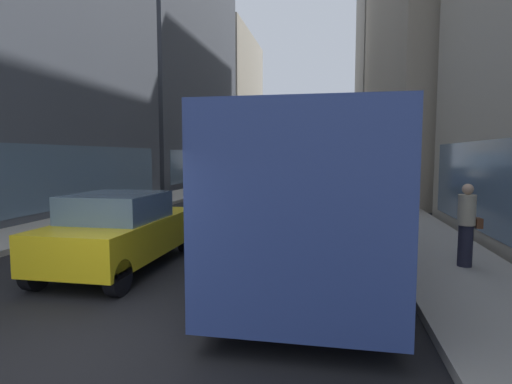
# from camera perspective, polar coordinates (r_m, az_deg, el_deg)

# --- Properties ---
(ground_plane) EXTENTS (120.00, 120.00, 0.00)m
(ground_plane) POSITION_cam_1_polar(r_m,az_deg,el_deg) (39.20, 6.10, 1.62)
(ground_plane) COLOR black
(sidewalk_left) EXTENTS (2.40, 110.00, 0.15)m
(sidewalk_left) POSITION_cam_1_polar(r_m,az_deg,el_deg) (40.07, -2.05, 1.82)
(sidewalk_left) COLOR #ADA89E
(sidewalk_left) RESTS_ON ground
(sidewalk_right) EXTENTS (2.40, 110.00, 0.15)m
(sidewalk_right) POSITION_cam_1_polar(r_m,az_deg,el_deg) (39.15, 14.45, 1.59)
(sidewalk_right) COLOR #9E9991
(sidewalk_right) RESTS_ON ground
(building_left_mid) EXTENTS (8.65, 19.79, 24.70)m
(building_left_mid) POSITION_cam_1_polar(r_m,az_deg,el_deg) (38.99, -13.17, 19.80)
(building_left_mid) COLOR #4C515B
(building_left_mid) RESTS_ON ground
(building_left_far) EXTENTS (8.54, 16.84, 18.44)m
(building_left_far) POSITION_cam_1_polar(r_m,az_deg,el_deg) (56.39, -4.92, 12.07)
(building_left_far) COLOR #B2A893
(building_left_far) RESTS_ON ground
(building_right_far) EXTENTS (11.72, 17.28, 37.49)m
(building_right_far) POSITION_cam_1_polar(r_m,az_deg,el_deg) (54.67, 21.05, 22.21)
(building_right_far) COLOR gray
(building_right_far) RESTS_ON ground
(transit_bus) EXTENTS (2.78, 11.53, 3.05)m
(transit_bus) POSITION_cam_1_polar(r_m,az_deg,el_deg) (10.12, 8.53, 1.57)
(transit_bus) COLOR #33478C
(transit_bus) RESTS_ON ground
(car_blue_hatchback) EXTENTS (1.88, 4.77, 1.62)m
(car_blue_hatchback) POSITION_cam_1_polar(r_m,az_deg,el_deg) (30.48, 10.04, 2.11)
(car_blue_hatchback) COLOR #4C6BB7
(car_blue_hatchback) RESTS_ON ground
(car_yellow_taxi) EXTENTS (1.84, 4.10, 1.62)m
(car_yellow_taxi) POSITION_cam_1_polar(r_m,az_deg,el_deg) (9.07, -18.49, -5.14)
(car_yellow_taxi) COLOR yellow
(car_yellow_taxi) RESTS_ON ground
(car_black_suv) EXTENTS (1.73, 4.47, 1.62)m
(car_black_suv) POSITION_cam_1_polar(r_m,az_deg,el_deg) (46.06, 10.31, 3.11)
(car_black_suv) COLOR black
(car_black_suv) RESTS_ON ground
(car_grey_wagon) EXTENTS (1.92, 4.30, 1.62)m
(car_grey_wagon) POSITION_cam_1_polar(r_m,az_deg,el_deg) (36.45, 1.32, 2.67)
(car_grey_wagon) COLOR slate
(car_grey_wagon) RESTS_ON ground
(dalmatian_dog) EXTENTS (0.22, 0.96, 0.72)m
(dalmatian_dog) POSITION_cam_1_polar(r_m,az_deg,el_deg) (6.63, -7.91, -11.43)
(dalmatian_dog) COLOR white
(dalmatian_dog) RESTS_ON ground
(pedestrian_with_handbag) EXTENTS (0.45, 0.34, 1.69)m
(pedestrian_with_handbag) POSITION_cam_1_polar(r_m,az_deg,el_deg) (9.23, 27.60, -4.08)
(pedestrian_with_handbag) COLOR #1E1E2D
(pedestrian_with_handbag) RESTS_ON sidewalk_right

